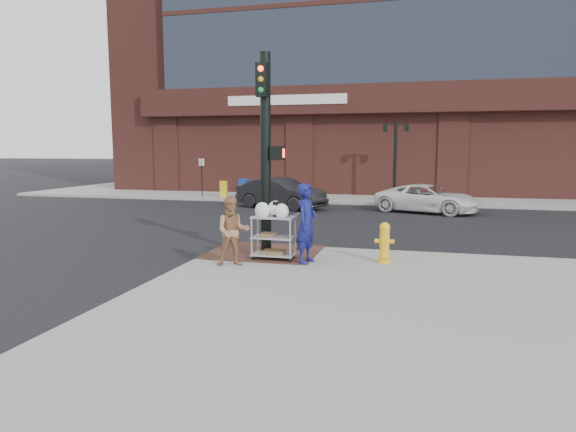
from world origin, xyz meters
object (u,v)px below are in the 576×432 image
(fire_hydrant, at_px, (384,242))
(lamp_post, at_px, (395,152))
(traffic_signal_pole, at_px, (266,148))
(utility_cart, at_px, (274,233))
(pedestrian_tan, at_px, (233,231))
(woman_blue, at_px, (307,223))
(sedan_dark, at_px, (281,193))
(minivan_white, at_px, (427,199))

(fire_hydrant, bearing_deg, lamp_post, 91.84)
(traffic_signal_pole, relative_size, utility_cart, 3.54)
(fire_hydrant, bearing_deg, utility_cart, -173.48)
(traffic_signal_pole, distance_m, utility_cart, 2.17)
(traffic_signal_pole, relative_size, pedestrian_tan, 3.16)
(woman_blue, relative_size, pedestrian_tan, 1.18)
(traffic_signal_pole, height_order, sedan_dark, traffic_signal_pole)
(utility_cart, bearing_deg, traffic_signal_pole, 119.77)
(minivan_white, relative_size, fire_hydrant, 4.63)
(utility_cart, xyz_separation_m, fire_hydrant, (2.62, 0.30, -0.15))
(minivan_white, bearing_deg, sedan_dark, 109.28)
(lamp_post, bearing_deg, minivan_white, -69.13)
(traffic_signal_pole, relative_size, woman_blue, 2.68)
(woman_blue, height_order, utility_cart, woman_blue)
(lamp_post, bearing_deg, fire_hydrant, -88.16)
(utility_cart, bearing_deg, woman_blue, -10.11)
(lamp_post, height_order, traffic_signal_pole, traffic_signal_pole)
(lamp_post, xyz_separation_m, traffic_signal_pole, (-2.48, -15.23, 0.21))
(pedestrian_tan, distance_m, sedan_dark, 12.57)
(sedan_dark, distance_m, utility_cart, 11.88)
(utility_cart, bearing_deg, minivan_white, 72.03)
(lamp_post, xyz_separation_m, minivan_white, (1.63, -4.28, -2.00))
(lamp_post, bearing_deg, traffic_signal_pole, -99.24)
(woman_blue, relative_size, sedan_dark, 0.43)
(lamp_post, distance_m, traffic_signal_pole, 15.43)
(lamp_post, relative_size, utility_cart, 2.83)
(sedan_dark, height_order, minivan_white, sedan_dark)
(minivan_white, bearing_deg, woman_blue, -175.06)
(pedestrian_tan, xyz_separation_m, utility_cart, (0.72, 0.85, -0.15))
(traffic_signal_pole, relative_size, fire_hydrant, 5.20)
(traffic_signal_pole, distance_m, pedestrian_tan, 2.43)
(woman_blue, relative_size, fire_hydrant, 1.94)
(woman_blue, height_order, fire_hydrant, woman_blue)
(lamp_post, xyz_separation_m, sedan_dark, (-5.04, -4.33, -1.90))
(lamp_post, relative_size, sedan_dark, 0.91)
(pedestrian_tan, distance_m, minivan_white, 13.21)
(lamp_post, bearing_deg, utility_cart, -97.61)
(minivan_white, distance_m, utility_cart, 12.16)
(woman_blue, bearing_deg, utility_cart, 93.54)
(pedestrian_tan, xyz_separation_m, fire_hydrant, (3.34, 1.15, -0.30))
(traffic_signal_pole, distance_m, sedan_dark, 11.39)
(pedestrian_tan, relative_size, minivan_white, 0.36)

